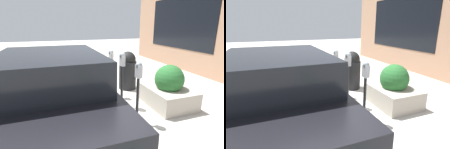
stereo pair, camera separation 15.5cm
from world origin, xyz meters
TOP-DOWN VIEW (x-y plane):
  - ground_plane at (0.00, 0.00)m, footprint 40.00×40.00m
  - curb_strip at (0.00, 0.08)m, footprint 13.50×0.16m
  - parking_meter_nearest at (-0.81, -0.38)m, footprint 0.15×0.13m
  - parking_meter_second at (0.03, -0.38)m, footprint 0.17×0.15m
  - parking_meter_middle at (0.72, -0.34)m, footprint 0.17×0.14m
  - planter_box at (-0.32, -1.51)m, footprint 1.24×0.98m
  - parked_car_front at (-0.31, 1.24)m, footprint 4.43×2.07m
  - trash_bin at (1.16, -1.05)m, footprint 0.54×0.54m

SIDE VIEW (x-z plane):
  - ground_plane at x=0.00m, z-range 0.00..0.00m
  - curb_strip at x=0.00m, z-range 0.00..0.04m
  - planter_box at x=-0.32m, z-range -0.11..0.95m
  - trash_bin at x=1.16m, z-range 0.00..1.20m
  - parked_car_front at x=-0.31m, z-range 0.04..1.55m
  - parking_meter_middle at x=0.72m, z-range 0.24..1.59m
  - parking_meter_nearest at x=-0.81m, z-range 0.26..1.57m
  - parking_meter_second at x=0.03m, z-range 0.29..1.66m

